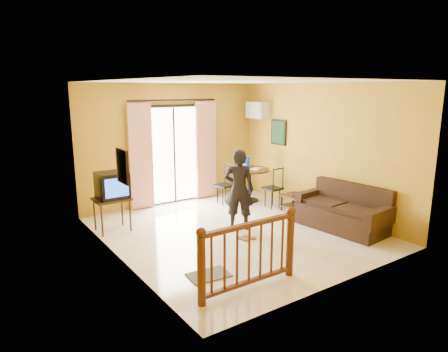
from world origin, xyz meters
TOP-DOWN VIEW (x-y plane):
  - ground at (0.00, 0.00)m, footprint 5.00×5.00m
  - room_shell at (0.00, 0.00)m, footprint 5.00×5.00m
  - balcony_door at (0.00, 2.43)m, footprint 2.25×0.14m
  - tv_table at (-1.90, 1.38)m, footprint 0.65×0.54m
  - television at (-1.87, 1.37)m, footprint 0.56×0.51m
  - picture_left at (-2.22, -0.20)m, footprint 0.05×0.42m
  - dining_table at (1.55, 1.55)m, footprint 0.95×0.95m
  - water_jug at (1.52, 1.62)m, footprint 0.16×0.16m
  - serving_tray at (1.68, 1.45)m, footprint 0.33×0.28m
  - dining_chairs at (1.26, 1.24)m, footprint 1.19×1.30m
  - air_conditioner at (2.09, 1.95)m, footprint 0.31×0.60m
  - botanical_print at (2.22, 1.30)m, footprint 0.05×0.50m
  - coffee_table at (1.85, 0.17)m, footprint 0.46×0.83m
  - bowl at (1.85, 0.28)m, footprint 0.28×0.28m
  - sofa at (1.86, -1.04)m, footprint 0.99×1.88m
  - standing_person at (0.17, 0.11)m, footprint 0.67×0.67m
  - stair_balustrade at (-1.15, -1.90)m, footprint 1.63×0.13m
  - doormat at (-1.40, -1.27)m, footprint 0.64×0.46m
  - sandals at (-0.05, -0.42)m, footprint 0.29×0.27m

SIDE VIEW (x-z plane):
  - ground at x=0.00m, z-range 0.00..0.00m
  - dining_chairs at x=1.26m, z-range -0.47..0.47m
  - doormat at x=-1.40m, z-range 0.00..0.02m
  - sandals at x=-0.05m, z-range 0.00..0.03m
  - coffee_table at x=1.85m, z-range 0.06..0.43m
  - sofa at x=1.86m, z-range -0.11..0.76m
  - bowl at x=1.85m, z-range 0.37..0.44m
  - stair_balustrade at x=-1.15m, z-range 0.05..1.08m
  - tv_table at x=-1.90m, z-range 0.25..0.90m
  - dining_table at x=1.55m, z-range 0.23..1.02m
  - standing_person at x=0.17m, z-range 0.00..1.56m
  - serving_tray at x=1.68m, z-range 0.79..0.81m
  - television at x=-1.87m, z-range 0.65..1.15m
  - water_jug at x=1.52m, z-range 0.79..1.09m
  - balcony_door at x=0.00m, z-range -0.04..2.42m
  - picture_left at x=-2.22m, z-range 1.29..1.81m
  - botanical_print at x=2.22m, z-range 1.35..1.95m
  - room_shell at x=0.00m, z-range -0.80..4.20m
  - air_conditioner at x=2.09m, z-range 1.95..2.35m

